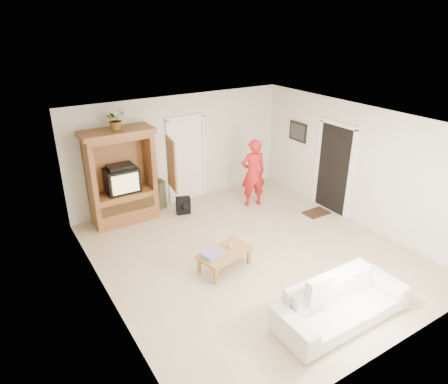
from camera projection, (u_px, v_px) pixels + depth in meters
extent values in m
plane|color=tan|center=(252.00, 253.00, 7.79)|extent=(6.00, 6.00, 0.00)
plane|color=white|center=(256.00, 123.00, 6.73)|extent=(6.00, 6.00, 0.00)
plane|color=silver|center=(180.00, 150.00, 9.58)|extent=(5.50, 0.00, 5.50)
plane|color=silver|center=(396.00, 276.00, 4.94)|extent=(5.50, 0.00, 5.50)
plane|color=silver|center=(104.00, 233.00, 5.93)|extent=(0.00, 6.00, 6.00)
plane|color=silver|center=(357.00, 165.00, 8.60)|extent=(0.00, 6.00, 6.00)
cube|color=brown|center=(125.00, 206.00, 8.92)|extent=(1.40, 0.60, 0.70)
cube|color=brown|center=(90.00, 172.00, 8.22)|extent=(0.10, 0.60, 1.20)
cube|color=brown|center=(149.00, 161.00, 8.85)|extent=(0.10, 0.60, 1.20)
cube|color=brown|center=(116.00, 163.00, 8.75)|extent=(1.40, 0.06, 1.20)
cube|color=brown|center=(117.00, 137.00, 8.27)|extent=(1.40, 0.60, 0.10)
cube|color=brown|center=(116.00, 132.00, 8.23)|extent=(1.52, 0.68, 0.10)
cube|color=brown|center=(171.00, 164.00, 8.65)|extent=(0.16, 0.67, 1.15)
cube|color=black|center=(121.00, 180.00, 8.69)|extent=(0.70, 0.52, 0.55)
cube|color=tan|center=(126.00, 184.00, 8.48)|extent=(0.58, 0.02, 0.42)
cube|color=black|center=(120.00, 167.00, 8.54)|extent=(0.55, 0.35, 0.08)
cube|color=#A37238|center=(129.00, 207.00, 8.66)|extent=(1.19, 0.03, 0.25)
cube|color=white|center=(187.00, 160.00, 9.75)|extent=(0.85, 0.05, 2.04)
cube|color=black|center=(334.00, 169.00, 9.16)|extent=(0.05, 0.90, 2.04)
cube|color=black|center=(298.00, 132.00, 9.94)|extent=(0.03, 0.60, 0.48)
cube|color=#382316|center=(316.00, 213.00, 9.37)|extent=(0.60, 0.40, 0.02)
imported|color=#4C7238|center=(115.00, 119.00, 8.11)|extent=(0.50, 0.47, 0.44)
imported|color=#B31719|center=(253.00, 173.00, 9.47)|extent=(0.68, 0.53, 1.65)
imported|color=silver|center=(342.00, 303.00, 5.98)|extent=(2.14, 0.84, 0.63)
cube|color=#A37238|center=(225.00, 253.00, 7.18)|extent=(1.10, 0.77, 0.05)
cube|color=#A37238|center=(216.00, 276.00, 6.84)|extent=(0.07, 0.07, 0.32)
cube|color=#A37238|center=(199.00, 267.00, 7.11)|extent=(0.07, 0.07, 0.32)
cube|color=#A37238|center=(249.00, 256.00, 7.41)|extent=(0.07, 0.07, 0.32)
cube|color=#A37238|center=(233.00, 248.00, 7.68)|extent=(0.07, 0.07, 0.32)
cube|color=#C44170|center=(212.00, 254.00, 7.03)|extent=(0.44, 0.37, 0.08)
cylinder|color=tan|center=(230.00, 246.00, 7.25)|extent=(0.08, 0.08, 0.10)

